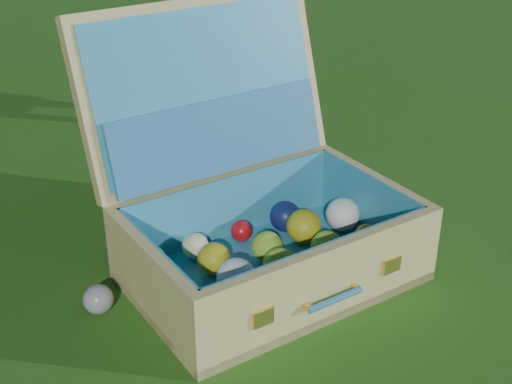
{
  "coord_description": "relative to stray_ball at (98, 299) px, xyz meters",
  "views": [
    {
      "loc": [
        -0.63,
        -1.18,
        0.91
      ],
      "look_at": [
        -0.01,
        0.07,
        0.18
      ],
      "focal_mm": 50.0,
      "sensor_mm": 36.0,
      "label": 1
    }
  ],
  "objects": [
    {
      "name": "ground",
      "position": [
        0.39,
        -0.04,
        -0.03
      ],
      "size": [
        60.0,
        60.0,
        0.0
      ],
      "primitive_type": "plane",
      "color": "#215114",
      "rests_on": "ground"
    },
    {
      "name": "stray_ball",
      "position": [
        0.0,
        0.0,
        0.0
      ],
      "size": [
        0.06,
        0.06,
        0.06
      ],
      "primitive_type": "sphere",
      "color": "teal",
      "rests_on": "ground"
    },
    {
      "name": "suitcase",
      "position": [
        0.37,
        0.04,
        0.13
      ],
      "size": [
        0.67,
        0.63,
        0.56
      ],
      "rotation": [
        0.0,
        0.0,
        0.12
      ],
      "color": "tan",
      "rests_on": "ground"
    }
  ]
}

